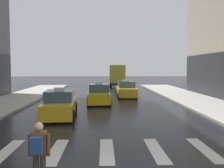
# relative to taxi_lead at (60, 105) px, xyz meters

# --- Properties ---
(crosswalk_markings) EXTENTS (11.30, 2.80, 0.01)m
(crosswalk_markings) POSITION_rel_taxi_lead_xyz_m (2.79, -6.27, -0.72)
(crosswalk_markings) COLOR silver
(crosswalk_markings) RESTS_ON ground
(taxi_lead) EXTENTS (2.12, 4.63, 1.80)m
(taxi_lead) POSITION_rel_taxi_lead_xyz_m (0.00, 0.00, 0.00)
(taxi_lead) COLOR gold
(taxi_lead) RESTS_ON ground
(taxi_second) EXTENTS (2.03, 4.59, 1.80)m
(taxi_second) POSITION_rel_taxi_lead_xyz_m (2.28, 5.71, 0.00)
(taxi_second) COLOR yellow
(taxi_second) RESTS_ON ground
(taxi_third) EXTENTS (1.99, 4.57, 1.80)m
(taxi_third) POSITION_rel_taxi_lead_xyz_m (4.97, 10.11, 0.00)
(taxi_third) COLOR gold
(taxi_third) RESTS_ON ground
(box_truck) EXTENTS (2.57, 7.63, 3.35)m
(box_truck) POSITION_rel_taxi_lead_xyz_m (4.76, 22.44, 1.13)
(box_truck) COLOR #2D2D2D
(box_truck) RESTS_ON ground
(pedestrian_with_backpack) EXTENTS (0.55, 0.43, 1.65)m
(pedestrian_with_backpack) POSITION_rel_taxi_lead_xyz_m (1.07, -8.98, 0.25)
(pedestrian_with_backpack) COLOR #473D33
(pedestrian_with_backpack) RESTS_ON ground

